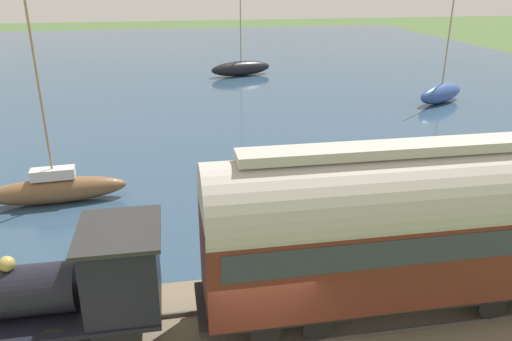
% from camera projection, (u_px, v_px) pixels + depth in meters
% --- Properties ---
extents(harbor_water, '(80.00, 80.00, 0.01)m').
position_uv_depth(harbor_water, '(184.00, 67.00, 52.41)').
color(harbor_water, '#2D4760').
rests_on(harbor_water, ground).
extents(rail_embankment, '(4.94, 56.00, 0.55)m').
position_uv_depth(rail_embankment, '(254.00, 334.00, 13.17)').
color(rail_embankment, '#756651').
rests_on(rail_embankment, ground).
extents(steam_locomotive, '(2.28, 5.36, 3.25)m').
position_uv_depth(steam_locomotive, '(74.00, 284.00, 11.70)').
color(steam_locomotive, black).
rests_on(steam_locomotive, rail_embankment).
extents(passenger_coach, '(2.44, 10.58, 4.77)m').
position_uv_depth(passenger_coach, '(401.00, 223.00, 12.71)').
color(passenger_coach, black).
rests_on(passenger_coach, rail_embankment).
extents(sailboat_black, '(3.21, 6.26, 7.16)m').
position_uv_depth(sailboat_black, '(241.00, 68.00, 47.55)').
color(sailboat_black, black).
rests_on(sailboat_black, harbor_water).
extents(sailboat_blue, '(3.62, 5.03, 9.89)m').
position_uv_depth(sailboat_blue, '(441.00, 93.00, 37.43)').
color(sailboat_blue, '#335199').
rests_on(sailboat_blue, harbor_water).
extents(sailboat_brown, '(1.54, 5.91, 9.26)m').
position_uv_depth(sailboat_brown, '(55.00, 188.00, 21.05)').
color(sailboat_brown, brown).
rests_on(sailboat_brown, harbor_water).
extents(rowboat_near_shore, '(1.90, 2.19, 0.39)m').
position_uv_depth(rowboat_near_shore, '(329.00, 175.00, 23.67)').
color(rowboat_near_shore, beige).
rests_on(rowboat_near_shore, harbor_water).
extents(rowboat_off_pier, '(2.38, 2.33, 0.38)m').
position_uv_depth(rowboat_off_pier, '(496.00, 197.00, 21.29)').
color(rowboat_off_pier, '#B7B2A3').
rests_on(rowboat_off_pier, harbor_water).
extents(rowboat_far_out, '(1.89, 2.10, 0.37)m').
position_uv_depth(rowboat_far_out, '(273.00, 193.00, 21.68)').
color(rowboat_far_out, '#B7B2A3').
rests_on(rowboat_far_out, harbor_water).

